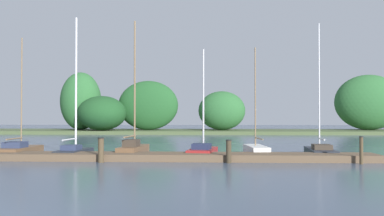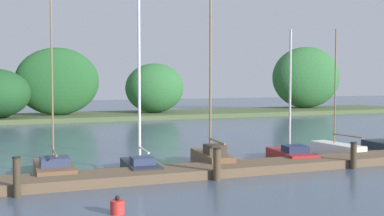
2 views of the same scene
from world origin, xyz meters
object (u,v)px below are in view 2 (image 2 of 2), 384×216
sailboat_5 (291,153)px  mooring_piling_3 (354,155)px  sailboat_4 (211,155)px  sailboat_3 (140,161)px  mooring_piling_2 (217,164)px  sailboat_2 (54,168)px  mooring_piling_1 (17,177)px  sailboat_6 (335,148)px  channel_buoy_0 (117,207)px

sailboat_5 → mooring_piling_3: sailboat_5 is taller
sailboat_4 → sailboat_5: bearing=-86.8°
sailboat_3 → mooring_piling_2: sailboat_3 is taller
mooring_piling_3 → sailboat_5: bearing=115.2°
mooring_piling_3 → mooring_piling_2: bearing=-179.8°
sailboat_4 → sailboat_2: bearing=95.1°
sailboat_5 → sailboat_2: bearing=97.2°
mooring_piling_3 → mooring_piling_1: bearing=-179.7°
sailboat_3 → mooring_piling_2: bearing=-135.7°
sailboat_3 → sailboat_2: bearing=87.0°
sailboat_2 → sailboat_3: 3.30m
mooring_piling_3 → sailboat_6: bearing=63.2°
mooring_piling_2 → channel_buoy_0: mooring_piling_2 is taller
sailboat_2 → sailboat_6: (13.27, 0.39, 0.01)m
sailboat_4 → mooring_piling_1: size_ratio=5.93×
sailboat_2 → mooring_piling_1: bearing=156.2°
mooring_piling_1 → mooring_piling_2: (6.86, 0.04, -0.04)m
sailboat_3 → sailboat_4: 3.23m
sailboat_3 → mooring_piling_3: sailboat_3 is taller
sailboat_2 → mooring_piling_1: 3.34m
sailboat_2 → sailboat_3: sailboat_3 is taller
sailboat_6 → mooring_piling_3: 3.74m
sailboat_6 → mooring_piling_3: size_ratio=5.48×
mooring_piling_3 → channel_buoy_0: (-10.52, -3.05, -0.36)m
sailboat_4 → mooring_piling_3: size_ratio=6.81×
sailboat_5 → sailboat_6: sailboat_6 is taller
sailboat_6 → mooring_piling_1: (-14.69, -3.39, 0.30)m
sailboat_6 → channel_buoy_0: 13.77m
sailboat_3 → sailboat_4: (3.21, 0.32, 0.01)m
sailboat_4 → sailboat_6: bearing=-80.3°
sailboat_5 → mooring_piling_1: size_ratio=4.63×
sailboat_4 → mooring_piling_1: (-7.91, -2.92, 0.20)m
sailboat_6 → mooring_piling_1: bearing=97.3°
sailboat_4 → channel_buoy_0: 8.03m
sailboat_6 → mooring_piling_1: 15.08m
sailboat_4 → mooring_piling_3: (5.10, -2.86, 0.11)m
sailboat_5 → mooring_piling_2: size_ratio=4.93×
sailboat_3 → mooring_piling_2: (2.16, -2.56, 0.17)m
sailboat_6 → sailboat_3: bearing=88.8°
sailboat_5 → mooring_piling_2: 5.59m
sailboat_3 → sailboat_4: sailboat_3 is taller
channel_buoy_0 → sailboat_4: bearing=47.5°
sailboat_2 → sailboat_6: 13.27m
sailboat_3 → mooring_piling_1: bearing=123.0°
sailboat_6 → mooring_piling_2: 8.52m
sailboat_6 → mooring_piling_2: (-7.83, -3.35, 0.27)m
mooring_piling_3 → channel_buoy_0: mooring_piling_3 is taller
sailboat_4 → sailboat_5: (3.84, -0.17, -0.10)m
mooring_piling_3 → channel_buoy_0: size_ratio=2.18×
mooring_piling_3 → sailboat_3: bearing=163.0°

